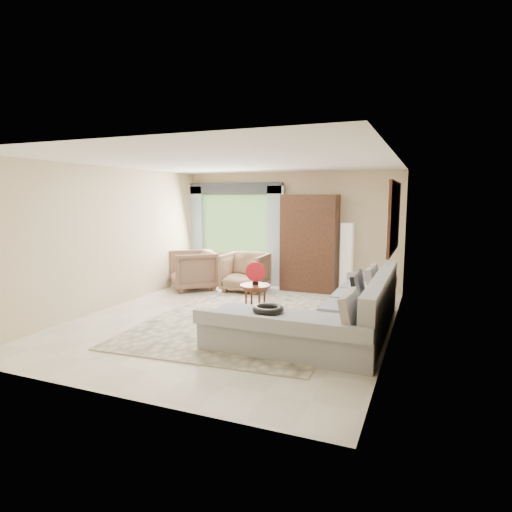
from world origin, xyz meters
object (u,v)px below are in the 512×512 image
at_px(tv_screen, 358,289).
at_px(armoire, 310,243).
at_px(armchair_right, 245,272).
at_px(potted_plant, 195,271).
at_px(floor_lamp, 347,258).
at_px(coffee_table, 255,299).
at_px(armchair_left, 193,270).
at_px(sectional_sofa, 338,317).

relative_size(tv_screen, armoire, 0.35).
bearing_deg(armchair_right, potted_plant, 164.24).
bearing_deg(armchair_right, floor_lamp, 16.05).
xyz_separation_m(coffee_table, armchair_right, (-0.91, 1.65, 0.14)).
relative_size(coffee_table, armchair_left, 0.56).
height_order(tv_screen, armchair_left, tv_screen).
height_order(tv_screen, armchair_right, tv_screen).
height_order(tv_screen, potted_plant, tv_screen).
distance_m(coffee_table, floor_lamp, 2.65).
xyz_separation_m(tv_screen, floor_lamp, (-0.70, 2.90, 0.03)).
relative_size(armchair_left, armchair_right, 1.03).
height_order(armchair_left, armoire, armoire).
bearing_deg(armchair_left, tv_screen, 23.01).
bearing_deg(tv_screen, coffee_table, 163.25).
xyz_separation_m(armchair_left, potted_plant, (-0.32, 0.61, -0.15)).
distance_m(tv_screen, floor_lamp, 2.98).
xyz_separation_m(armchair_right, floor_lamp, (2.06, 0.69, 0.33)).
xyz_separation_m(potted_plant, armoire, (2.74, 0.28, 0.77)).
height_order(sectional_sofa, floor_lamp, floor_lamp).
relative_size(coffee_table, potted_plant, 0.94).
relative_size(sectional_sofa, potted_plant, 6.11).
distance_m(coffee_table, potted_plant, 3.12).
bearing_deg(armchair_right, tv_screen, -41.07).
height_order(sectional_sofa, coffee_table, sectional_sofa).
bearing_deg(armchair_right, armchair_left, -169.80).
xyz_separation_m(tv_screen, armchair_right, (-2.76, 2.21, -0.30)).
height_order(sectional_sofa, armchair_right, sectional_sofa).
height_order(potted_plant, floor_lamp, floor_lamp).
xyz_separation_m(sectional_sofa, armchair_left, (-3.65, 2.01, 0.15)).
relative_size(sectional_sofa, armchair_right, 3.74).
bearing_deg(armchair_left, floor_lamp, 65.88).
xyz_separation_m(tv_screen, potted_plant, (-4.24, 2.56, -0.44)).
height_order(sectional_sofa, armoire, armoire).
bearing_deg(sectional_sofa, coffee_table, 158.73).
relative_size(armchair_right, potted_plant, 1.63).
bearing_deg(sectional_sofa, armchair_left, 151.16).
distance_m(tv_screen, potted_plant, 4.97).
bearing_deg(floor_lamp, armchair_right, -161.54).
distance_m(armchair_left, potted_plant, 0.70).
distance_m(coffee_table, armchair_right, 1.89).
height_order(coffee_table, armoire, armoire).
height_order(sectional_sofa, armchair_left, sectional_sofa).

